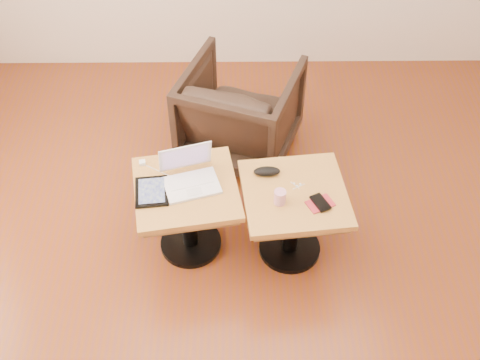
{
  "coord_description": "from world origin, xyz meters",
  "views": [
    {
      "loc": [
        -0.08,
        -2.03,
        2.96
      ],
      "look_at": [
        -0.06,
        0.29,
        0.57
      ],
      "focal_mm": 45.0,
      "sensor_mm": 36.0,
      "label": 1
    }
  ],
  "objects_px": {
    "side_table_left": "(187,202)",
    "striped_cup": "(280,197)",
    "side_table_right": "(293,207)",
    "armchair": "(240,112)",
    "laptop": "(190,176)"
  },
  "relations": [
    {
      "from": "side_table_right",
      "to": "armchair",
      "type": "relative_size",
      "value": 0.85
    },
    {
      "from": "side_table_left",
      "to": "armchair",
      "type": "height_order",
      "value": "armchair"
    },
    {
      "from": "striped_cup",
      "to": "laptop",
      "type": "bearing_deg",
      "value": 161.52
    },
    {
      "from": "laptop",
      "to": "striped_cup",
      "type": "height_order",
      "value": "laptop"
    },
    {
      "from": "side_table_right",
      "to": "laptop",
      "type": "bearing_deg",
      "value": 165.29
    },
    {
      "from": "side_table_left",
      "to": "side_table_right",
      "type": "height_order",
      "value": "same"
    },
    {
      "from": "side_table_right",
      "to": "laptop",
      "type": "xyz_separation_m",
      "value": [
        -0.59,
        0.09,
        0.17
      ]
    },
    {
      "from": "side_table_left",
      "to": "striped_cup",
      "type": "distance_m",
      "value": 0.56
    },
    {
      "from": "laptop",
      "to": "armchair",
      "type": "bearing_deg",
      "value": 54.15
    },
    {
      "from": "laptop",
      "to": "side_table_right",
      "type": "bearing_deg",
      "value": -25.08
    },
    {
      "from": "laptop",
      "to": "armchair",
      "type": "height_order",
      "value": "laptop"
    },
    {
      "from": "side_table_left",
      "to": "armchair",
      "type": "xyz_separation_m",
      "value": [
        0.32,
        0.88,
        -0.05
      ]
    },
    {
      "from": "side_table_right",
      "to": "armchair",
      "type": "xyz_separation_m",
      "value": [
        -0.29,
        0.93,
        -0.05
      ]
    },
    {
      "from": "side_table_right",
      "to": "armchair",
      "type": "height_order",
      "value": "armchair"
    },
    {
      "from": "laptop",
      "to": "armchair",
      "type": "xyz_separation_m",
      "value": [
        0.29,
        0.84,
        -0.23
      ]
    }
  ]
}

